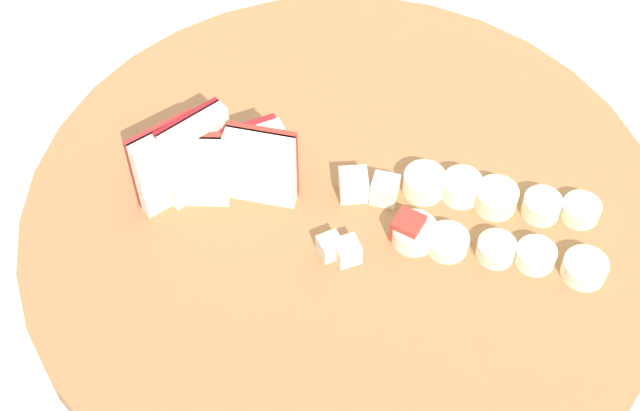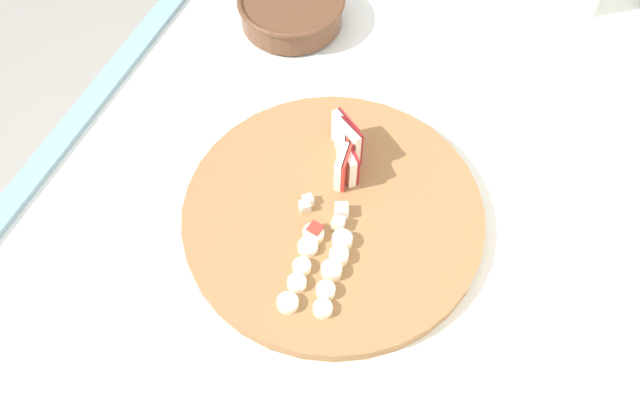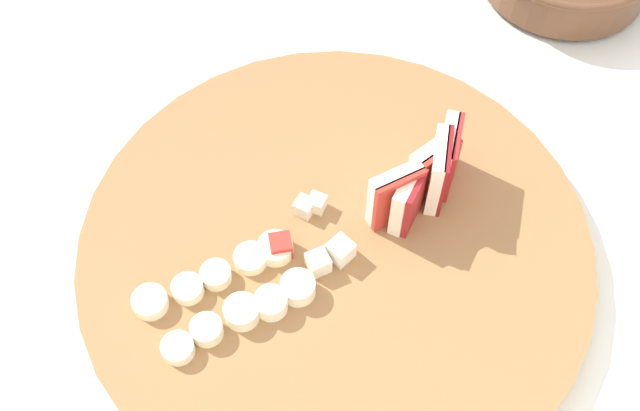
# 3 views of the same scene
# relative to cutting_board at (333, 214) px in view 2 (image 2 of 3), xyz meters

# --- Properties ---
(ground) EXTENTS (10.00, 10.00, 0.00)m
(ground) POSITION_rel_cutting_board_xyz_m (-0.07, -0.06, -0.88)
(ground) COLOR gray
(tiled_countertop) EXTENTS (1.24, 0.81, 0.88)m
(tiled_countertop) POSITION_rel_cutting_board_xyz_m (-0.07, -0.06, -0.44)
(tiled_countertop) COLOR silver
(tiled_countertop) RESTS_ON ground
(tile_backsplash) EXTENTS (2.40, 0.04, 1.41)m
(tile_backsplash) POSITION_rel_cutting_board_xyz_m (-0.07, 0.37, -0.17)
(tile_backsplash) COLOR silver
(tile_backsplash) RESTS_ON ground
(cutting_board) EXTENTS (0.43, 0.43, 0.02)m
(cutting_board) POSITION_rel_cutting_board_xyz_m (0.00, 0.00, 0.00)
(cutting_board) COLOR olive
(cutting_board) RESTS_ON tiled_countertop
(apple_wedge_fan) EXTENTS (0.10, 0.07, 0.07)m
(apple_wedge_fan) POSITION_rel_cutting_board_xyz_m (-0.09, -0.02, 0.04)
(apple_wedge_fan) COLOR #B22D23
(apple_wedge_fan) RESTS_ON cutting_board
(apple_dice_pile) EXTENTS (0.07, 0.07, 0.02)m
(apple_dice_pile) POSITION_rel_cutting_board_xyz_m (0.02, -0.01, 0.02)
(apple_dice_pile) COLOR #B22D23
(apple_dice_pile) RESTS_ON cutting_board
(banana_slice_rows) EXTENTS (0.14, 0.08, 0.02)m
(banana_slice_rows) POSITION_rel_cutting_board_xyz_m (0.09, 0.02, 0.02)
(banana_slice_rows) COLOR #F4EAC6
(banana_slice_rows) RESTS_ON cutting_board
(ceramic_bowl) EXTENTS (0.19, 0.19, 0.06)m
(ceramic_bowl) POSITION_rel_cutting_board_xyz_m (-0.35, -0.22, 0.02)
(ceramic_bowl) COLOR brown
(ceramic_bowl) RESTS_ON tiled_countertop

